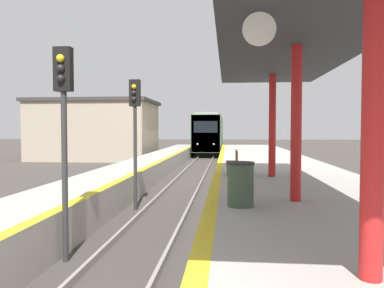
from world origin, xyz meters
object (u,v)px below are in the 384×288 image
object	(u,v)px
train	(210,134)
signal_near	(64,112)
signal_mid	(135,119)
trash_bin	(241,184)
bench	(233,162)

from	to	relation	value
train	signal_near	size ratio (longest dim) A/B	4.29
train	signal_near	distance (m)	37.14
signal_near	train	bearing A→B (deg)	87.93
train	signal_mid	size ratio (longest dim) A/B	4.29
train	trash_bin	xyz separation A→B (m)	(2.32, -36.07, -0.72)
signal_mid	trash_bin	bearing A→B (deg)	-49.46
signal_mid	train	bearing A→B (deg)	88.02
signal_near	bench	world-z (taller)	signal_near
trash_bin	bench	bearing A→B (deg)	90.61
train	bench	bearing A→B (deg)	-85.72
signal_mid	trash_bin	distance (m)	5.50
signal_near	bench	size ratio (longest dim) A/B	2.84
train	signal_near	xyz separation A→B (m)	(-1.34, -37.10, 0.86)
signal_mid	trash_bin	size ratio (longest dim) A/B	4.41
train	signal_mid	distance (m)	32.09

